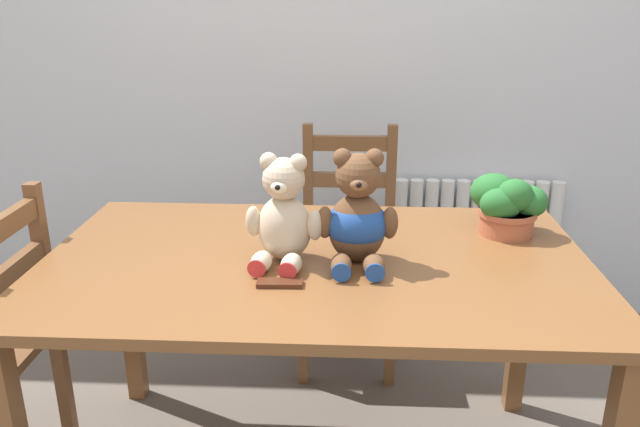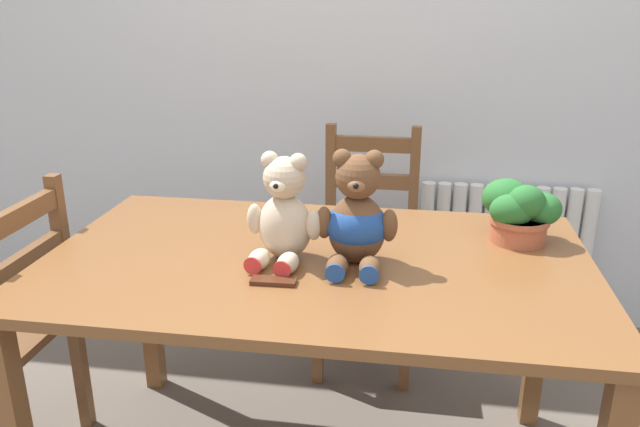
{
  "view_description": "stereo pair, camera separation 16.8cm",
  "coord_description": "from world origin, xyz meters",
  "px_view_note": "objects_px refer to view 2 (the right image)",
  "views": [
    {
      "loc": [
        0.09,
        -1.14,
        1.47
      ],
      "look_at": [
        0.01,
        0.45,
        0.9
      ],
      "focal_mm": 35.0,
      "sensor_mm": 36.0,
      "label": 1
    },
    {
      "loc": [
        0.26,
        -1.12,
        1.47
      ],
      "look_at": [
        0.01,
        0.45,
        0.9
      ],
      "focal_mm": 35.0,
      "sensor_mm": 36.0,
      "label": 2
    }
  ],
  "objects_px": {
    "wooden_chair_side": "(1,332)",
    "teddy_bear_left": "(284,215)",
    "chocolate_bar": "(273,281)",
    "potted_plant": "(519,211)",
    "wooden_chair_behind": "(368,254)",
    "teddy_bear_right": "(357,220)"
  },
  "relations": [
    {
      "from": "wooden_chair_side",
      "to": "teddy_bear_left",
      "type": "relative_size",
      "value": 3.1
    },
    {
      "from": "wooden_chair_side",
      "to": "chocolate_bar",
      "type": "xyz_separation_m",
      "value": [
        0.92,
        -0.14,
        0.31
      ]
    },
    {
      "from": "wooden_chair_side",
      "to": "potted_plant",
      "type": "height_order",
      "value": "potted_plant"
    },
    {
      "from": "teddy_bear_left",
      "to": "chocolate_bar",
      "type": "bearing_deg",
      "value": 100.14
    },
    {
      "from": "chocolate_bar",
      "to": "teddy_bear_left",
      "type": "bearing_deg",
      "value": 91.93
    },
    {
      "from": "wooden_chair_behind",
      "to": "wooden_chair_side",
      "type": "distance_m",
      "value": 1.34
    },
    {
      "from": "teddy_bear_right",
      "to": "chocolate_bar",
      "type": "xyz_separation_m",
      "value": [
        -0.19,
        -0.16,
        -0.12
      ]
    },
    {
      "from": "wooden_chair_side",
      "to": "teddy_bear_right",
      "type": "height_order",
      "value": "teddy_bear_right"
    },
    {
      "from": "wooden_chair_behind",
      "to": "chocolate_bar",
      "type": "distance_m",
      "value": 0.99
    },
    {
      "from": "wooden_chair_behind",
      "to": "teddy_bear_right",
      "type": "xyz_separation_m",
      "value": [
        0.03,
        -0.77,
        0.43
      ]
    },
    {
      "from": "wooden_chair_behind",
      "to": "teddy_bear_right",
      "type": "bearing_deg",
      "value": 91.87
    },
    {
      "from": "teddy_bear_left",
      "to": "potted_plant",
      "type": "height_order",
      "value": "teddy_bear_left"
    },
    {
      "from": "chocolate_bar",
      "to": "wooden_chair_side",
      "type": "bearing_deg",
      "value": 171.37
    },
    {
      "from": "teddy_bear_left",
      "to": "chocolate_bar",
      "type": "distance_m",
      "value": 0.2
    },
    {
      "from": "wooden_chair_behind",
      "to": "teddy_bear_left",
      "type": "bearing_deg",
      "value": 77.27
    },
    {
      "from": "potted_plant",
      "to": "chocolate_bar",
      "type": "relative_size",
      "value": 1.93
    },
    {
      "from": "teddy_bear_right",
      "to": "potted_plant",
      "type": "xyz_separation_m",
      "value": [
        0.46,
        0.24,
        -0.03
      ]
    },
    {
      "from": "wooden_chair_side",
      "to": "chocolate_bar",
      "type": "height_order",
      "value": "wooden_chair_side"
    },
    {
      "from": "teddy_bear_right",
      "to": "chocolate_bar",
      "type": "bearing_deg",
      "value": 38.33
    },
    {
      "from": "teddy_bear_left",
      "to": "teddy_bear_right",
      "type": "xyz_separation_m",
      "value": [
        0.2,
        0.0,
        -0.0
      ]
    },
    {
      "from": "teddy_bear_left",
      "to": "teddy_bear_right",
      "type": "distance_m",
      "value": 0.2
    },
    {
      "from": "chocolate_bar",
      "to": "teddy_bear_right",
      "type": "bearing_deg",
      "value": 39.78
    }
  ]
}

